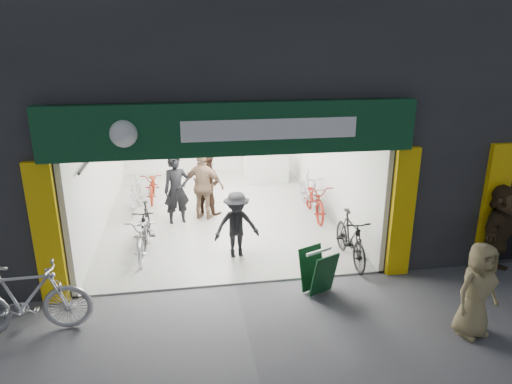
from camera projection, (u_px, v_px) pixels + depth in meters
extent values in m
plane|color=#56565B|center=(236.00, 285.00, 8.77)|extent=(60.00, 60.00, 0.00)
cube|color=#232326|center=(6.00, 149.00, 12.05)|extent=(5.00, 10.00, 3.50)
cube|color=#232326|center=(411.00, 135.00, 13.82)|extent=(6.00, 10.00, 3.50)
cube|color=#9E9E99|center=(218.00, 211.00, 12.51)|extent=(6.00, 8.00, 0.04)
cube|color=silver|center=(207.00, 127.00, 15.85)|extent=(6.00, 0.20, 3.20)
cube|color=silver|center=(100.00, 160.00, 11.55)|extent=(0.10, 8.00, 3.20)
cube|color=silver|center=(324.00, 151.00, 12.46)|extent=(0.10, 8.00, 3.20)
cube|color=white|center=(215.00, 91.00, 11.49)|extent=(6.00, 8.00, 0.10)
cube|color=black|center=(233.00, 109.00, 7.80)|extent=(6.00, 0.30, 0.30)
cube|color=#0D3A21|center=(234.00, 129.00, 7.69)|extent=(6.40, 0.25, 0.90)
cube|color=white|center=(271.00, 129.00, 7.65)|extent=(3.00, 0.02, 0.35)
cube|color=yellow|center=(47.00, 235.00, 7.80)|extent=(0.45, 0.12, 2.60)
cube|color=yellow|center=(402.00, 213.00, 8.80)|extent=(0.45, 0.12, 2.60)
cube|color=yellow|center=(495.00, 198.00, 9.04)|extent=(0.50, 0.12, 2.20)
cylinder|color=black|center=(100.00, 145.00, 10.85)|extent=(0.06, 5.00, 0.06)
cube|color=silver|center=(266.00, 168.00, 14.97)|extent=(1.40, 0.60, 1.00)
cube|color=white|center=(226.00, 110.00, 8.89)|extent=(1.30, 0.35, 0.04)
cube|color=white|center=(218.00, 99.00, 10.57)|extent=(1.30, 0.35, 0.04)
cube|color=white|center=(213.00, 91.00, 12.26)|extent=(1.30, 0.35, 0.04)
cube|color=white|center=(208.00, 85.00, 13.94)|extent=(1.30, 0.35, 0.04)
imported|color=#A3A3A7|center=(144.00, 234.00, 9.88)|extent=(0.69, 1.83, 0.95)
imported|color=black|center=(146.00, 225.00, 10.38)|extent=(0.49, 1.60, 0.95)
imported|color=maroon|center=(153.00, 185.00, 13.33)|extent=(0.60, 1.69, 0.88)
imported|color=#A9A9AD|center=(136.00, 196.00, 12.35)|extent=(0.59, 1.63, 0.96)
imported|color=black|center=(351.00, 238.00, 9.55)|extent=(0.54, 1.79, 1.07)
imported|color=maroon|center=(315.00, 199.00, 12.01)|extent=(0.73, 1.89, 0.98)
imported|color=#A8A7AC|center=(310.00, 192.00, 12.47)|extent=(0.55, 1.82, 1.09)
imported|color=#B1B2B6|center=(25.00, 299.00, 7.16)|extent=(2.03, 0.63, 1.21)
imported|color=black|center=(177.00, 190.00, 11.43)|extent=(0.74, 0.57, 1.80)
imported|color=#3D261B|center=(207.00, 184.00, 12.15)|extent=(1.03, 0.98, 1.68)
imported|color=black|center=(237.00, 226.00, 9.63)|extent=(1.02, 0.65, 1.50)
imported|color=#86664E|center=(204.00, 186.00, 11.68)|extent=(1.17, 0.82, 1.84)
imported|color=olive|center=(477.00, 290.00, 7.07)|extent=(0.87, 0.67, 1.57)
imported|color=#3C2D1B|center=(500.00, 229.00, 9.00)|extent=(1.75, 1.35, 1.84)
cube|color=#0E391A|center=(324.00, 275.00, 8.25)|extent=(0.57, 0.40, 0.81)
cube|color=#0E391A|center=(312.00, 267.00, 8.52)|extent=(0.57, 0.40, 0.81)
cube|color=white|center=(319.00, 251.00, 8.26)|extent=(0.53, 0.28, 0.05)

